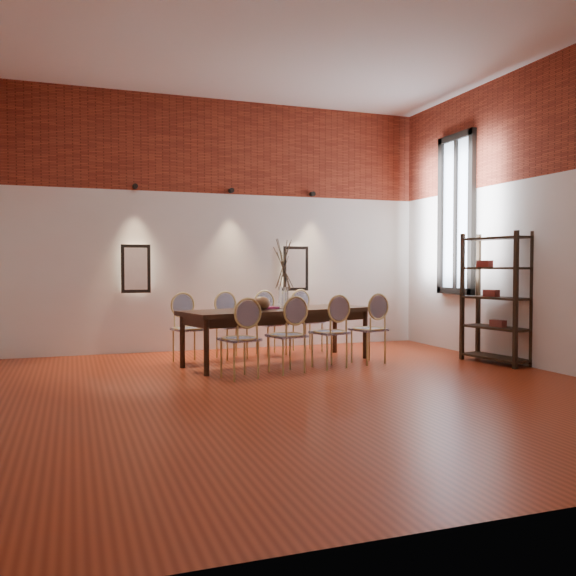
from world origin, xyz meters
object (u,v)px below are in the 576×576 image
object	(u,v)px
bowl	(262,303)
chair_far_d	(308,321)
chair_near_d	(368,329)
book	(268,308)
chair_near_c	(329,332)
chair_far_c	(271,324)
vase	(283,298)
chair_far_b	(232,326)
chair_near_a	(239,339)
shelving_rack	(496,298)
chair_far_a	(189,329)
dining_table	(278,336)
chair_near_b	(287,335)

from	to	relation	value
bowl	chair_far_d	bearing A→B (deg)	44.45
chair_near_d	book	xyz separation A→B (m)	(-1.30, 0.48, 0.30)
chair_near_c	chair_far_c	distance (m)	1.43
chair_near_d	vase	xyz separation A→B (m)	(-1.08, 0.46, 0.43)
chair_far_b	bowl	bearing A→B (deg)	92.77
chair_near_d	chair_far_b	xyz separation A→B (m)	(-1.66, 1.05, 0.00)
chair_near_a	shelving_rack	distance (m)	3.65
chair_far_a	chair_far_d	bearing A→B (deg)	180.00
shelving_rack	book	bearing A→B (deg)	150.71
dining_table	book	distance (m)	0.42
chair_near_b	bowl	bearing A→B (deg)	86.82
chair_far_c	chair_near_c	bearing A→B (deg)	90.00
chair_near_d	vase	size ratio (longest dim) A/B	3.13
chair_near_b	chair_far_d	distance (m)	1.97
chair_far_a	book	bearing A→B (deg)	144.02
chair_near_b	bowl	distance (m)	0.76
dining_table	chair_near_b	bearing A→B (deg)	-115.32
chair_far_b	book	world-z (taller)	chair_far_b
chair_near_a	shelving_rack	xyz separation A→B (m)	(3.63, -0.07, 0.43)
dining_table	chair_near_b	size ratio (longest dim) A/B	2.88
chair_near_a	chair_far_a	distance (m)	1.43
book	chair_far_d	bearing A→B (deg)	43.86
dining_table	chair_near_d	world-z (taller)	chair_near_d
chair_near_b	shelving_rack	distance (m)	3.01
chair_near_d	chair_far_d	size ratio (longest dim) A/B	1.00
chair_far_b	chair_far_c	distance (m)	0.68
chair_near_d	shelving_rack	size ratio (longest dim) A/B	0.52
chair_far_a	bowl	xyz separation A→B (m)	(0.88, -0.57, 0.37)
chair_far_d	chair_far_a	bearing A→B (deg)	-0.00
chair_near_c	chair_near_d	size ratio (longest dim) A/B	1.00
chair_near_a	chair_near_b	distance (m)	0.68
dining_table	book	bearing A→B (deg)	151.18
chair_far_a	chair_far_b	distance (m)	0.68
vase	shelving_rack	size ratio (longest dim) A/B	0.17
chair_near_a	chair_near_d	world-z (taller)	same
chair_near_d	book	distance (m)	1.41
chair_far_c	bowl	bearing A→B (deg)	50.10
chair_far_c	bowl	distance (m)	1.06
book	chair_far_a	bearing A→B (deg)	158.31
chair_far_a	book	distance (m)	1.14
chair_far_c	book	bearing A→B (deg)	54.40
chair_near_d	shelving_rack	distance (m)	1.81
chair_far_c	vase	world-z (taller)	vase
chair_far_d	vase	world-z (taller)	vase
chair_far_d	shelving_rack	size ratio (longest dim) A/B	0.52
chair_near_b	chair_near_c	xyz separation A→B (m)	(0.66, 0.17, 0.00)
chair_near_c	vase	distance (m)	0.87
chair_far_b	bowl	distance (m)	0.85
bowl	shelving_rack	bearing A→B (deg)	-16.10
bowl	vase	bearing A→B (deg)	21.65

